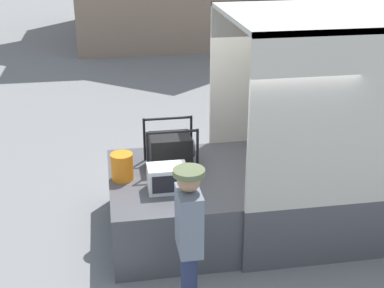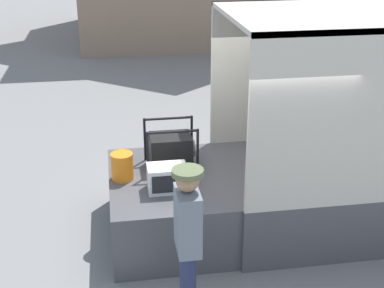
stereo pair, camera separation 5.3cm
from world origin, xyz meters
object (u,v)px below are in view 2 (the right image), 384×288
Objects in this scene: orange_bucket at (122,166)px; microwave at (167,178)px; worker_person at (188,229)px; portable_generator at (172,150)px.

microwave is at bearing -36.39° from orange_bucket.
orange_bucket is 1.87m from worker_person.
worker_person is (0.06, -1.36, 0.09)m from microwave.
portable_generator reaches higher than microwave.
orange_bucket is 0.20× the size of worker_person.
portable_generator is 0.39× the size of worker_person.
portable_generator reaches higher than orange_bucket.
orange_bucket is (-0.71, -0.29, -0.06)m from portable_generator.
portable_generator is 0.77m from orange_bucket.
orange_bucket reaches higher than microwave.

